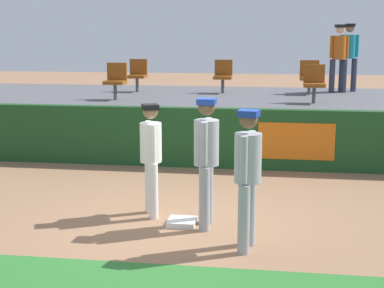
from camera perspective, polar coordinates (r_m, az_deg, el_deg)
name	(u,v)px	position (r m, az deg, el deg)	size (l,w,h in m)	color
ground_plane	(170,223)	(8.59, -2.13, -7.74)	(60.00, 60.00, 0.00)	#936B4C
first_base	(182,222)	(8.51, -1.00, -7.64)	(0.40, 0.40, 0.08)	white
player_fielder_home	(151,152)	(8.73, -4.01, -0.79)	(0.42, 0.56, 1.70)	white
player_runner_visitor	(248,170)	(7.36, 5.46, -2.54)	(0.40, 0.50, 1.80)	#9EA3AD
player_coach_visitor	(206,154)	(8.17, 1.41, -0.94)	(0.36, 0.52, 1.85)	#9EA3AD
field_wall	(203,138)	(11.91, 1.09, 0.63)	(18.00, 0.26, 1.23)	#19471E
bleacher_platform	(216,120)	(14.43, 2.37, 2.39)	(18.00, 4.80, 1.19)	#59595E
seat_front_left	(116,79)	(13.62, -7.46, 6.31)	(0.46, 0.44, 0.84)	#4C4C51
seat_back_center	(223,74)	(14.97, 3.05, 6.81)	(0.45, 0.44, 0.84)	#4C4C51
seat_back_right	(309,75)	(14.92, 11.40, 6.60)	(0.47, 0.44, 0.84)	#4C4C51
seat_front_right	(314,82)	(13.13, 11.85, 5.99)	(0.46, 0.44, 0.84)	#4C4C51
seat_back_left	(138,73)	(15.34, -5.34, 6.88)	(0.46, 0.44, 0.84)	#4C4C51
spectator_hooded	(339,53)	(15.48, 14.17, 8.58)	(0.48, 0.38, 1.72)	#33384C
spectator_capped	(349,52)	(15.84, 15.07, 8.64)	(0.49, 0.33, 1.74)	#33384C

